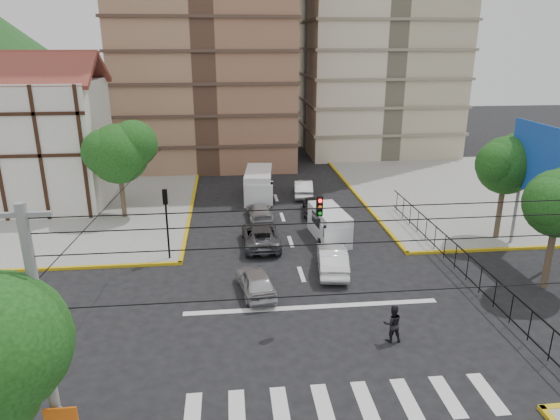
{
  "coord_description": "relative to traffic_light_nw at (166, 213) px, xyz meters",
  "views": [
    {
      "loc": [
        -4.0,
        -20.92,
        12.8
      ],
      "look_at": [
        -1.26,
        4.94,
        4.0
      ],
      "focal_mm": 32.0,
      "sensor_mm": 36.0,
      "label": 1
    }
  ],
  "objects": [
    {
      "name": "stop_line",
      "position": [
        7.8,
        -6.6,
        -3.11
      ],
      "size": [
        13.0,
        0.4,
        0.01
      ],
      "primitive_type": "cube",
      "color": "silver",
      "rests_on": "ground"
    },
    {
      "name": "car_silver_rear_left",
      "position": [
        6.02,
        6.93,
        -2.49
      ],
      "size": [
        1.97,
        4.36,
        1.24
      ],
      "primitive_type": "imported",
      "rotation": [
        0.0,
        0.0,
        3.2
      ],
      "color": "#ACACB0",
      "rests_on": "ground"
    },
    {
      "name": "tudor_building",
      "position": [
        -11.2,
        12.2,
        2.14
      ],
      "size": [
        10.8,
        8.05,
        12.23
      ],
      "color": "silver",
      "rests_on": "ground"
    },
    {
      "name": "tree_park_c",
      "position": [
        21.89,
        1.21,
        2.22
      ],
      "size": [
        4.65,
        3.8,
        7.25
      ],
      "color": "#473828",
      "rests_on": "ground"
    },
    {
      "name": "utility_pole_sw",
      "position": [
        -1.2,
        -16.8,
        1.65
      ],
      "size": [
        1.4,
        0.28,
        9.0
      ],
      "color": "slate",
      "rests_on": "ground"
    },
    {
      "name": "car_white_front_right",
      "position": [
        9.65,
        -2.56,
        -2.35
      ],
      "size": [
        2.2,
        4.8,
        1.53
      ],
      "primitive_type": "imported",
      "rotation": [
        0.0,
        0.0,
        3.01
      ],
      "color": "white",
      "rests_on": "ground"
    },
    {
      "name": "park_fence",
      "position": [
        16.8,
        -3.3,
        -3.11
      ],
      "size": [
        0.1,
        22.5,
        1.66
      ],
      "primitive_type": null,
      "color": "black",
      "rests_on": "ground"
    },
    {
      "name": "traffic_light_hanging",
      "position": [
        7.8,
        -9.84,
        2.79
      ],
      "size": [
        18.0,
        9.12,
        0.92
      ],
      "color": "black",
      "rests_on": "ground"
    },
    {
      "name": "ground",
      "position": [
        7.8,
        -7.8,
        -3.11
      ],
      "size": [
        160.0,
        160.0,
        0.0
      ],
      "primitive_type": "plane",
      "color": "black",
      "rests_on": "ground"
    },
    {
      "name": "car_white_rear_right",
      "position": [
        10.22,
        12.57,
        -2.39
      ],
      "size": [
        2.03,
        4.54,
        1.45
      ],
      "primitive_type": "imported",
      "rotation": [
        0.0,
        0.0,
        3.03
      ],
      "color": "white",
      "rests_on": "ground"
    },
    {
      "name": "car_grey_mid_left",
      "position": [
        5.76,
        1.79,
        -2.42
      ],
      "size": [
        2.39,
        5.05,
        1.39
      ],
      "primitive_type": "imported",
      "rotation": [
        0.0,
        0.0,
        3.16
      ],
      "color": "#54555B",
      "rests_on": "ground"
    },
    {
      "name": "tree_tudor",
      "position": [
        -4.1,
        8.21,
        2.11
      ],
      "size": [
        5.39,
        4.4,
        7.43
      ],
      "color": "#473828",
      "rests_on": "ground"
    },
    {
      "name": "pedestrian_crosswalk",
      "position": [
        10.84,
        -9.94,
        -2.23
      ],
      "size": [
        0.88,
        0.69,
        1.76
      ],
      "primitive_type": "imported",
      "rotation": [
        0.0,
        0.0,
        3.11
      ],
      "color": "black",
      "rests_on": "ground"
    },
    {
      "name": "sidewalk_ne",
      "position": [
        27.8,
        12.2,
        -3.04
      ],
      "size": [
        26.0,
        26.0,
        0.15
      ],
      "primitive_type": "cube",
      "color": "gray",
      "rests_on": "ground"
    },
    {
      "name": "car_darkgrey_mid_right",
      "position": [
        10.35,
        7.81,
        -2.41
      ],
      "size": [
        2.15,
        4.31,
        1.41
      ],
      "primitive_type": "imported",
      "rotation": [
        0.0,
        0.0,
        3.02
      ],
      "color": "#292A2C",
      "rests_on": "ground"
    },
    {
      "name": "crosswalk_stripes",
      "position": [
        7.8,
        -13.8,
        -3.11
      ],
      "size": [
        12.0,
        2.4,
        0.01
      ],
      "primitive_type": "cube",
      "color": "silver",
      "rests_on": "ground"
    },
    {
      "name": "sidewalk_nw",
      "position": [
        -12.2,
        12.2,
        -3.04
      ],
      "size": [
        26.0,
        26.0,
        0.15
      ],
      "primitive_type": "cube",
      "color": "gray",
      "rests_on": "ground"
    },
    {
      "name": "billboard",
      "position": [
        22.25,
        -1.8,
        2.89
      ],
      "size": [
        0.36,
        6.2,
        8.1
      ],
      "color": "slate",
      "rests_on": "ground"
    },
    {
      "name": "van_left_lane",
      "position": [
        6.31,
        11.95,
        -1.91
      ],
      "size": [
        2.74,
        5.71,
        2.48
      ],
      "rotation": [
        0.0,
        0.0,
        -0.11
      ],
      "color": "silver",
      "rests_on": "ground"
    },
    {
      "name": "car_silver_front_left",
      "position": [
        5.04,
        -4.8,
        -2.42
      ],
      "size": [
        2.26,
        4.28,
        1.39
      ],
      "primitive_type": "imported",
      "rotation": [
        0.0,
        0.0,
        3.3
      ],
      "color": "#B3B3B8",
      "rests_on": "ground"
    },
    {
      "name": "van_right_lane",
      "position": [
        10.47,
        2.25,
        -2.11
      ],
      "size": [
        2.29,
        4.76,
        2.07
      ],
      "rotation": [
        0.0,
        0.0,
        0.11
      ],
      "color": "silver",
      "rests_on": "ground"
    },
    {
      "name": "traffic_light_nw",
      "position": [
        0.0,
        0.0,
        0.0
      ],
      "size": [
        0.28,
        0.22,
        4.4
      ],
      "color": "black",
      "rests_on": "ground"
    }
  ]
}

